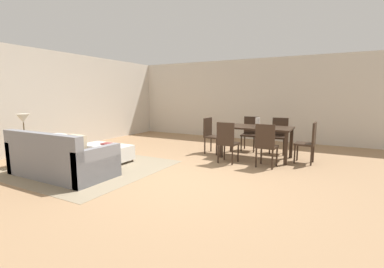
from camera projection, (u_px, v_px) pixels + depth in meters
ground_plane at (180, 179)px, 4.87m from camera, size 10.80×10.80×0.00m
wall_back at (256, 100)px, 9.03m from camera, size 9.00×0.12×2.70m
wall_left at (46, 101)px, 7.23m from camera, size 0.12×11.00×2.70m
area_rug at (87, 167)px, 5.64m from camera, size 3.00×2.80×0.01m
couch at (60, 160)px, 5.03m from camera, size 2.01×0.98×0.86m
ottoman_table at (106, 152)px, 6.13m from camera, size 1.20×0.60×0.38m
side_table at (25, 144)px, 5.72m from camera, size 0.40×0.40×0.59m
table_lamp at (23, 119)px, 5.65m from camera, size 0.26×0.26×0.53m
dining_table at (256, 131)px, 6.42m from camera, size 1.62×0.87×0.76m
dining_chair_near_left at (227, 140)px, 5.91m from camera, size 0.42×0.42×0.92m
dining_chair_near_right at (266, 143)px, 5.55m from camera, size 0.42×0.42×0.92m
dining_chair_far_left at (250, 131)px, 7.32m from camera, size 0.41×0.41×0.92m
dining_chair_far_right at (279, 133)px, 6.95m from camera, size 0.41×0.41×0.92m
dining_chair_head_east at (309, 140)px, 5.89m from camera, size 0.42×0.42×0.92m
dining_chair_head_west at (211, 133)px, 6.97m from camera, size 0.43×0.43×0.92m
vase_centerpiece at (258, 122)px, 6.38m from camera, size 0.11×0.11×0.21m
book_on_ottoman at (108, 144)px, 6.13m from camera, size 0.27×0.21×0.03m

